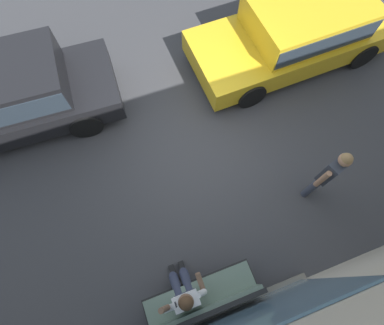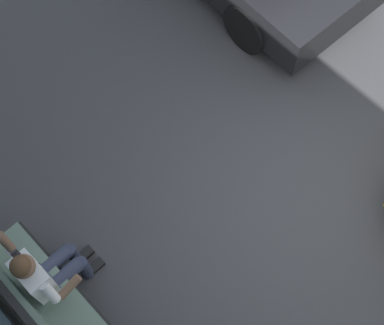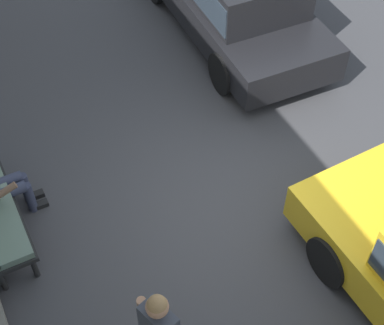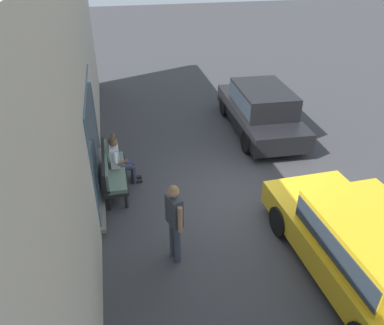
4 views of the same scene
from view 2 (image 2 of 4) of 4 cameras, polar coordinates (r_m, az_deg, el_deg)
ground_plane at (r=6.79m, az=11.90°, el=-4.00°), size 60.00×60.00×0.00m
bench at (r=5.93m, az=-14.09°, el=-13.61°), size 1.85×0.55×0.99m
person_on_phone at (r=5.87m, az=-14.05°, el=-10.30°), size 0.73×0.74×1.33m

